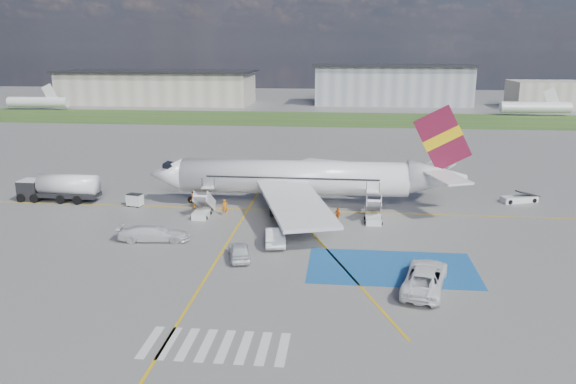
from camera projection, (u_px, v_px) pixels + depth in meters
name	position (u px, v px, depth m)	size (l,w,h in m)	color
ground	(279.00, 247.00, 51.98)	(400.00, 400.00, 0.00)	#60605E
grass_strip	(323.00, 119.00, 143.42)	(400.00, 30.00, 0.01)	#2D4C1E
taxiway_line_main	(292.00, 210.00, 63.53)	(120.00, 0.20, 0.01)	gold
taxiway_line_cross	(199.00, 290.00, 42.86)	(0.20, 60.00, 0.01)	gold
taxiway_line_diag	(292.00, 210.00, 63.53)	(0.20, 60.00, 0.01)	gold
staging_box	(391.00, 268.00, 47.13)	(14.00, 8.00, 0.01)	#174E8D
crosswalk	(216.00, 346.00, 34.84)	(9.00, 4.00, 0.01)	silver
terminal_west	(158.00, 88.00, 181.39)	(60.00, 22.00, 10.00)	#A0998A
terminal_centre	(392.00, 85.00, 178.39)	(48.00, 18.00, 12.00)	gray
airliner	(306.00, 178.00, 64.45)	(36.81, 32.95, 11.92)	silver
airstairs_fwd	(202.00, 211.00, 61.16)	(1.90, 5.20, 3.60)	silver
airstairs_aft	(373.00, 216.00, 59.30)	(1.90, 5.20, 3.60)	silver
fuel_tanker	(60.00, 190.00, 67.10)	(9.74, 3.04, 3.29)	black
gpu_cart	(135.00, 201.00, 65.10)	(1.96, 1.49, 1.47)	silver
belt_loader	(519.00, 199.00, 66.91)	(4.75, 2.80, 1.37)	silver
car_silver_a	(239.00, 251.00, 48.91)	(1.78, 4.42, 1.51)	silver
car_silver_b	(275.00, 235.00, 52.66)	(1.82, 5.21, 1.72)	silver
van_white_a	(425.00, 273.00, 42.99)	(2.89, 6.26, 2.35)	white
van_white_b	(154.00, 231.00, 53.45)	(2.06, 5.08, 1.99)	silver
crew_fwd	(225.00, 207.00, 61.70)	(0.65, 0.43, 1.78)	orange
crew_nose	(193.00, 201.00, 64.37)	(0.83, 0.65, 1.71)	orange
crew_aft	(338.00, 214.00, 59.32)	(0.92, 0.38, 1.57)	orange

